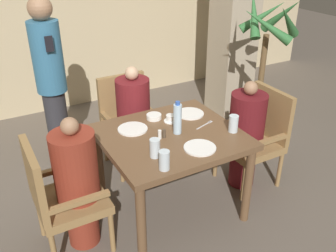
{
  "coord_description": "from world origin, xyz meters",
  "views": [
    {
      "loc": [
        -1.27,
        -2.25,
        2.19
      ],
      "look_at": [
        0.0,
        0.05,
        0.8
      ],
      "focal_mm": 40.0,
      "sensor_mm": 36.0,
      "label": 1
    }
  ],
  "objects": [
    {
      "name": "chair_far_side",
      "position": [
        0.0,
        0.87,
        0.5
      ],
      "size": [
        0.49,
        0.49,
        0.92
      ],
      "color": "olive",
      "rests_on": "ground_plane"
    },
    {
      "name": "diner_in_far_chair",
      "position": [
        -0.0,
        0.73,
        0.56
      ],
      "size": [
        0.32,
        0.32,
        1.09
      ],
      "color": "maroon",
      "rests_on": "ground_plane"
    },
    {
      "name": "fork_beside_plate",
      "position": [
        0.33,
        0.0,
        0.75
      ],
      "size": [
        0.19,
        0.08,
        0.0
      ],
      "color": "silver",
      "rests_on": "dining_table"
    },
    {
      "name": "glass_tall_far",
      "position": [
        -0.28,
        -0.4,
        0.82
      ],
      "size": [
        0.08,
        0.08,
        0.14
      ],
      "color": "silver",
      "rests_on": "dining_table"
    },
    {
      "name": "ground_plane",
      "position": [
        0.0,
        0.0,
        0.0
      ],
      "size": [
        16.0,
        16.0,
        0.0
      ],
      "primitive_type": "plane",
      "color": "#60564C"
    },
    {
      "name": "chair_right_side",
      "position": [
        0.92,
        0.0,
        0.5
      ],
      "size": [
        0.49,
        0.49,
        0.92
      ],
      "color": "olive",
      "rests_on": "ground_plane"
    },
    {
      "name": "chair_left_side",
      "position": [
        -0.92,
        0.0,
        0.5
      ],
      "size": [
        0.49,
        0.49,
        0.92
      ],
      "color": "olive",
      "rests_on": "ground_plane"
    },
    {
      "name": "standing_host",
      "position": [
        -0.62,
        1.25,
        0.9
      ],
      "size": [
        0.29,
        0.32,
        1.68
      ],
      "color": "#2D2D33",
      "rests_on": "ground_plane"
    },
    {
      "name": "bowl_small",
      "position": [
        0.01,
        0.31,
        0.77
      ],
      "size": [
        0.13,
        0.13,
        0.04
      ],
      "color": "white",
      "rests_on": "dining_table"
    },
    {
      "name": "wall_back",
      "position": [
        0.0,
        2.58,
        1.4
      ],
      "size": [
        8.0,
        0.06,
        2.8
      ],
      "color": "#C6B289",
      "rests_on": "ground_plane"
    },
    {
      "name": "dining_table",
      "position": [
        0.0,
        0.0,
        0.65
      ],
      "size": [
        1.07,
        0.97,
        0.75
      ],
      "color": "brown",
      "rests_on": "ground_plane"
    },
    {
      "name": "diner_in_left_chair",
      "position": [
        -0.78,
        0.0,
        0.56
      ],
      "size": [
        0.32,
        0.32,
        1.08
      ],
      "color": "maroon",
      "rests_on": "ground_plane"
    },
    {
      "name": "water_bottle",
      "position": [
        0.05,
        -0.01,
        0.88
      ],
      "size": [
        0.07,
        0.07,
        0.27
      ],
      "color": "silver",
      "rests_on": "dining_table"
    },
    {
      "name": "glass_tall_near",
      "position": [
        -0.26,
        -0.23,
        0.82
      ],
      "size": [
        0.08,
        0.08,
        0.14
      ],
      "color": "silver",
      "rests_on": "dining_table"
    },
    {
      "name": "plate_main_right",
      "position": [
        -0.23,
        0.22,
        0.75
      ],
      "size": [
        0.24,
        0.24,
        0.01
      ],
      "color": "white",
      "rests_on": "dining_table"
    },
    {
      "name": "pillar_stone",
      "position": [
        1.68,
        1.41,
        1.35
      ],
      "size": [
        0.45,
        0.45,
        2.7
      ],
      "color": "tan",
      "rests_on": "ground_plane"
    },
    {
      "name": "salt_shaker",
      "position": [
        -0.11,
        -0.02,
        0.79
      ],
      "size": [
        0.03,
        0.03,
        0.07
      ],
      "color": "white",
      "rests_on": "dining_table"
    },
    {
      "name": "diner_in_right_chair",
      "position": [
        0.78,
        0.0,
        0.54
      ],
      "size": [
        0.32,
        0.32,
        1.05
      ],
      "color": "#5B1419",
      "rests_on": "ground_plane"
    },
    {
      "name": "teacup_with_saucer",
      "position": [
        0.11,
        0.19,
        0.77
      ],
      "size": [
        0.12,
        0.12,
        0.06
      ],
      "color": "white",
      "rests_on": "dining_table"
    },
    {
      "name": "potted_palm",
      "position": [
        1.39,
        0.52,
        0.62
      ],
      "size": [
        0.7,
        0.71,
        1.7
      ],
      "color": "brown",
      "rests_on": "ground_plane"
    },
    {
      "name": "glass_tall_mid",
      "position": [
        0.46,
        -0.2,
        0.82
      ],
      "size": [
        0.08,
        0.08,
        0.14
      ],
      "color": "silver",
      "rests_on": "dining_table"
    },
    {
      "name": "plate_main_left",
      "position": [
        0.32,
        0.23,
        0.75
      ],
      "size": [
        0.24,
        0.24,
        0.01
      ],
      "color": "white",
      "rests_on": "dining_table"
    },
    {
      "name": "plate_dessert_center",
      "position": [
        0.08,
        -0.29,
        0.75
      ],
      "size": [
        0.24,
        0.24,
        0.01
      ],
      "color": "white",
      "rests_on": "dining_table"
    },
    {
      "name": "pepper_shaker",
      "position": [
        -0.07,
        -0.02,
        0.78
      ],
      "size": [
        0.03,
        0.03,
        0.07
      ],
      "color": "#4C3D2D",
      "rests_on": "dining_table"
    }
  ]
}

